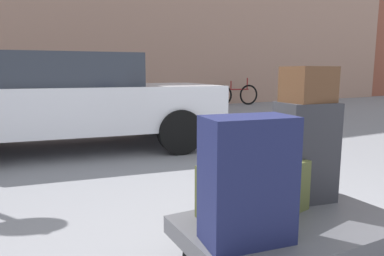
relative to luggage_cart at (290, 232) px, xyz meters
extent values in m
cube|color=brown|center=(14.00, 10.25, 4.08)|extent=(12.00, 1.00, 8.69)
cube|color=#4C4C51|center=(0.00, 0.00, 0.02)|extent=(1.22, 0.76, 0.10)
cylinder|color=black|center=(0.41, 0.26, -0.15)|extent=(0.24, 0.06, 0.24)
cylinder|color=black|center=(-0.41, 0.26, -0.15)|extent=(0.24, 0.06, 0.24)
cube|color=#2D2D33|center=(0.31, 0.22, 0.39)|extent=(0.38, 0.33, 0.63)
cube|color=#191E47|center=(-0.37, -0.08, 0.38)|extent=(0.45, 0.30, 0.61)
cube|color=#4C5128|center=(-0.12, 0.18, 0.22)|extent=(0.66, 0.44, 0.30)
cube|color=#51331E|center=(0.31, 0.22, 0.81)|extent=(0.29, 0.24, 0.22)
cube|color=silver|center=(-0.53, 4.08, 0.37)|extent=(4.51, 2.38, 0.64)
cube|color=#2D333D|center=(-0.78, 4.11, 0.92)|extent=(2.60, 1.90, 0.46)
cylinder|color=black|center=(0.99, 4.73, 0.05)|extent=(0.66, 0.31, 0.64)
cylinder|color=black|center=(0.76, 3.04, 0.05)|extent=(0.66, 0.31, 0.64)
torus|color=black|center=(5.22, 8.96, 0.09)|extent=(0.72, 0.14, 0.72)
torus|color=black|center=(6.26, 8.85, 0.09)|extent=(0.72, 0.14, 0.72)
cylinder|color=maroon|center=(5.74, 8.90, 0.29)|extent=(1.00, 0.15, 0.04)
cylinder|color=maroon|center=(5.54, 8.93, 0.44)|extent=(0.04, 0.04, 0.30)
cylinder|color=maroon|center=(6.19, 8.86, 0.49)|extent=(0.04, 0.04, 0.40)
cylinder|color=#383838|center=(2.74, 7.49, 0.07)|extent=(0.21, 0.21, 0.68)
cylinder|color=#383838|center=(4.02, 7.49, 0.07)|extent=(0.21, 0.21, 0.68)
camera|label=1|loc=(-1.34, -1.38, 0.89)|focal=32.66mm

